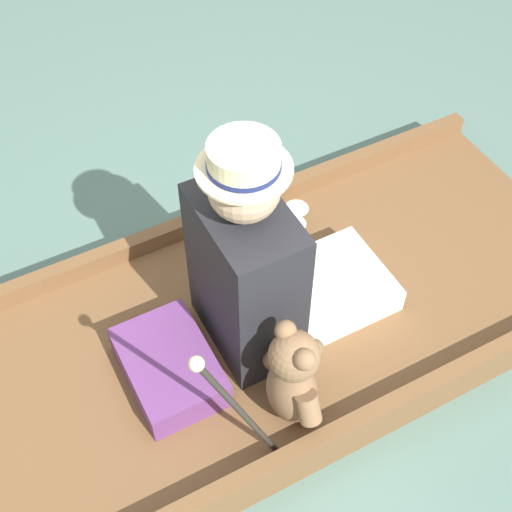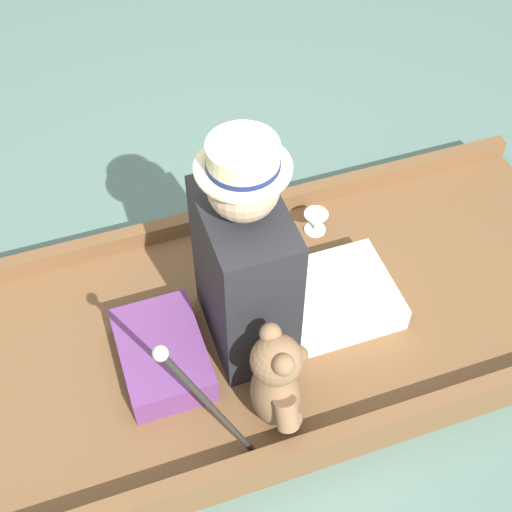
# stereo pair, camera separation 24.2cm
# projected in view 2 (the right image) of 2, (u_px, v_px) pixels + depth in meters

# --- Properties ---
(ground_plane) EXTENTS (16.00, 16.00, 0.00)m
(ground_plane) POSITION_uv_depth(u_px,v_px,m) (248.00, 343.00, 2.85)
(ground_plane) COLOR slate
(punt_boat) EXTENTS (1.17, 2.91, 0.20)m
(punt_boat) POSITION_uv_depth(u_px,v_px,m) (248.00, 334.00, 2.80)
(punt_boat) COLOR brown
(punt_boat) RESTS_ON ground_plane
(seat_cushion) EXTENTS (0.43, 0.30, 0.13)m
(seat_cushion) POSITION_uv_depth(u_px,v_px,m) (162.00, 355.00, 2.60)
(seat_cushion) COLOR #6B3875
(seat_cushion) RESTS_ON punt_boat
(seated_person) EXTENTS (0.43, 0.74, 0.95)m
(seated_person) POSITION_uv_depth(u_px,v_px,m) (262.00, 268.00, 2.48)
(seated_person) COLOR white
(seated_person) RESTS_ON punt_boat
(teddy_bear) EXTENTS (0.33, 0.19, 0.47)m
(teddy_bear) POSITION_uv_depth(u_px,v_px,m) (277.00, 383.00, 2.36)
(teddy_bear) COLOR #846042
(teddy_bear) RESTS_ON punt_boat
(wine_glass) EXTENTS (0.10, 0.10, 0.10)m
(wine_glass) POSITION_uv_depth(u_px,v_px,m) (316.00, 219.00, 3.03)
(wine_glass) COLOR silver
(wine_glass) RESTS_ON punt_boat
(walking_cane) EXTENTS (0.04, 0.27, 0.77)m
(walking_cane) POSITION_uv_depth(u_px,v_px,m) (203.00, 398.00, 2.06)
(walking_cane) COLOR #2D2823
(walking_cane) RESTS_ON punt_boat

